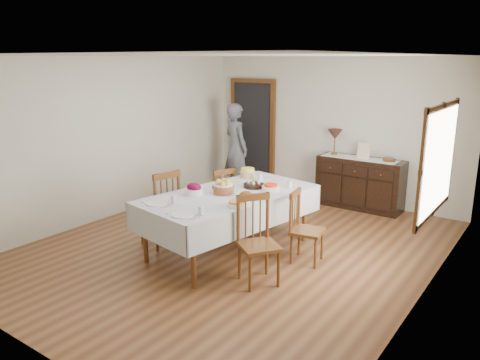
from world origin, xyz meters
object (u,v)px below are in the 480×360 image
Objects in this scene: dining_table at (229,200)px; sideboard at (360,183)px; chair_right_near at (257,239)px; person at (236,145)px; chair_right_far at (304,227)px; chair_left_far at (221,198)px; table_lamp at (335,135)px; chair_left_near at (162,208)px.

sideboard is at bearing 86.28° from dining_table.
sideboard is at bearing 36.36° from chair_right_near.
chair_right_near is 3.93m from person.
chair_right_far is at bearing 22.51° from chair_right_near.
table_lamp is at bearing -179.12° from chair_left_far.
chair_right_far is 0.51× the size of person.
person reaches higher than dining_table.
sideboard is (1.38, 2.21, -0.04)m from chair_left_far.
table_lamp reaches higher than chair_right_near.
dining_table is 0.97m from chair_right_near.
dining_table is 0.98m from chair_left_near.
dining_table is 2.99m from sideboard.
table_lamp reaches higher than dining_table.
dining_table is at bearing 66.95° from chair_left_far.
chair_left_near reaches higher than chair_right_far.
dining_table is 5.61× the size of table_lamp.
dining_table is 2.94m from table_lamp.
chair_right_near is 3.54m from table_lamp.
person is (-2.40, -0.39, 0.48)m from sideboard.
table_lamp reaches higher than chair_left_far.
table_lamp is at bearing 172.01° from chair_left_near.
chair_right_near reaches higher than chair_right_far.
dining_table is 1.39× the size of person.
chair_right_near is 0.70× the size of sideboard.
person is at bearing -128.58° from chair_left_far.
chair_left_far is 2.08× the size of table_lamp.
chair_left_near is at bearing 99.55° from chair_right_far.
chair_right_far is at bearing 163.30° from person.
chair_left_far is at bearing -111.27° from table_lamp.
chair_right_near is at bearing -80.03° from table_lamp.
sideboard is (1.60, 3.26, -0.10)m from chair_left_near.
chair_left_near is 1.16× the size of chair_right_far.
chair_right_far is at bearing 120.21° from chair_left_near.
chair_left_far is 0.92× the size of chair_right_near.
chair_right_far reaches higher than dining_table.
sideboard is (-0.08, 3.41, -0.08)m from chair_right_near.
chair_left_near is 1.14× the size of chair_left_far.
dining_table is at bearing 147.00° from person.
chair_right_far is 2.82m from table_lamp.
person reaches higher than chair_left_far.
dining_table is 0.99m from chair_left_far.
chair_left_far is at bearing 178.58° from chair_left_near.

